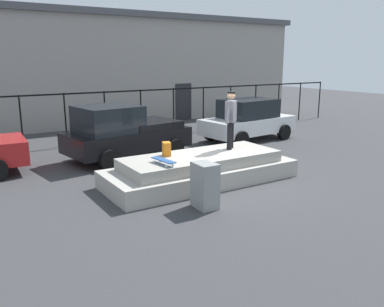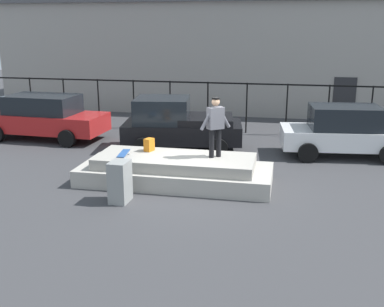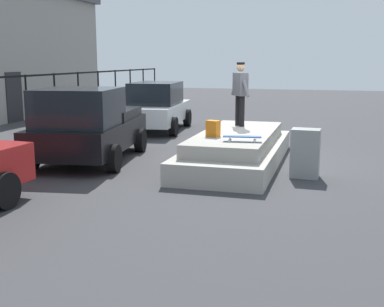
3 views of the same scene
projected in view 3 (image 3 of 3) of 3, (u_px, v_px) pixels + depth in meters
name	position (u px, v px, depth m)	size (l,w,h in m)	color
ground_plane	(248.00, 159.00, 12.62)	(60.00, 60.00, 0.00)	#38383A
concrete_ledge	(237.00, 149.00, 12.08)	(5.35, 2.05, 0.78)	#ADA89E
skateboarder	(240.00, 90.00, 12.89)	(0.79, 0.65, 1.65)	black
skateboard	(242.00, 137.00, 10.59)	(0.30, 0.83, 0.12)	#264C8C
backpack	(213.00, 129.00, 11.26)	(0.28, 0.20, 0.37)	orange
car_black_pickup_mid	(88.00, 125.00, 12.24)	(4.35, 2.61, 1.84)	black
car_white_sedan_far	(156.00, 106.00, 17.63)	(4.25, 2.33, 1.70)	white
utility_box	(305.00, 153.00, 10.64)	(0.44, 0.60, 1.05)	gray
fence_row	(10.00, 100.00, 14.24)	(24.06, 0.06, 2.05)	black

